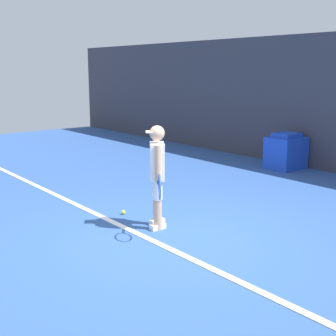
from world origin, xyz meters
The scene contains 5 objects.
ground_plane centered at (0.00, 0.00, 0.00)m, with size 24.00×24.00×0.00m, color #2D5193.
court_baseline centered at (0.00, -0.19, 0.01)m, with size 21.60×0.10×0.01m.
tennis_player centered at (-0.46, 0.22, 0.83)m, with size 0.84×0.61×1.51m.
tennis_ball centered at (-1.30, 0.16, 0.03)m, with size 0.07×0.07×0.07m.
covered_chair centered at (-1.91, 5.08, 0.40)m, with size 0.68×0.82×0.84m.
Camera 1 is at (4.79, -3.76, 2.30)m, focal length 50.00 mm.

